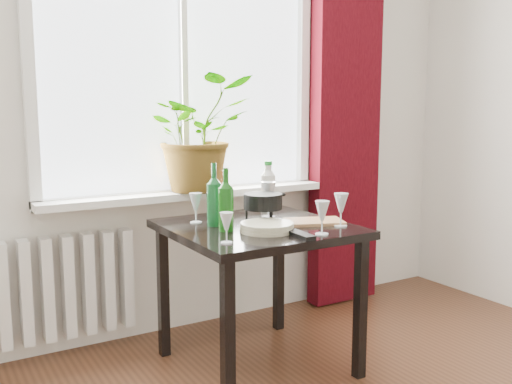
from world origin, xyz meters
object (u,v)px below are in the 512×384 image
wine_bottle_right (214,194)px  wineglass_front_left (227,228)px  radiator (58,288)px  wineglass_front_right (322,218)px  wineglass_back_left (196,208)px  wineglass_back_center (268,199)px  tv_remote (300,235)px  bottle_amber (224,193)px  wine_bottle_left (226,199)px  plate_stack (267,227)px  cleaning_bottle (268,186)px  cutting_board (314,222)px  table (258,243)px  potted_plant (198,133)px  fondue_pot (263,208)px  wineglass_far_right (341,209)px

wine_bottle_right → wineglass_front_left: 0.39m
radiator → wineglass_front_right: (0.99, -0.97, 0.44)m
wineglass_front_right → wineglass_back_left: (-0.38, 0.54, -0.00)m
wine_bottle_right → wineglass_back_left: 0.14m
wineglass_back_center → tv_remote: wineglass_back_center is taller
radiator → bottle_amber: size_ratio=3.35×
wine_bottle_left → plate_stack: (0.16, -0.11, -0.13)m
cleaning_bottle → wineglass_back_center: 0.21m
radiator → cleaning_bottle: (1.11, -0.31, 0.50)m
radiator → cutting_board: size_ratio=2.79×
plate_stack → wineglass_front_right: bearing=-46.5°
wineglass_back_center → wineglass_front_right: bearing=-91.5°
table → bottle_amber: size_ratio=3.56×
cutting_board → potted_plant: bearing=115.2°
wine_bottle_left → wineglass_front_left: size_ratio=2.20×
wine_bottle_left → wineglass_back_center: wine_bottle_left is taller
wineglass_back_center → radiator: bearing=154.2°
wine_bottle_left → radiator: bearing=134.1°
radiator → wineglass_front_left: bearing=-59.1°
wine_bottle_right → cutting_board: size_ratio=1.10×
potted_plant → tv_remote: size_ratio=3.53×
table → wineglass_back_center: size_ratio=4.33×
bottle_amber → tv_remote: 0.68m
plate_stack → wineglass_back_left: bearing=119.9°
table → fondue_pot: fondue_pot is taller
wineglass_back_left → tv_remote: wineglass_back_left is taller
table → wineglass_front_right: 0.41m
wineglass_front_left → fondue_pot: 0.46m
wineglass_front_left → cutting_board: bearing=15.2°
wineglass_front_left → bottle_amber: bearing=63.5°
wineglass_far_right → tv_remote: bearing=-164.1°
wineglass_far_right → cutting_board: bearing=116.3°
fondue_pot → cutting_board: bearing=-35.1°
tv_remote → cutting_board: bearing=45.8°
wineglass_back_left → fondue_pot: (0.29, -0.18, -0.00)m
radiator → tv_remote: (0.88, -0.96, 0.37)m
bottle_amber → cleaning_bottle: (0.27, -0.02, 0.02)m
wine_bottle_left → wineglass_front_right: wine_bottle_left is taller
fondue_pot → wineglass_back_left: bearing=144.6°
wineglass_far_right → fondue_pot: bearing=137.4°
wineglass_far_right → wineglass_front_left: wineglass_far_right is taller
bottle_amber → cleaning_bottle: cleaning_bottle is taller
bottle_amber → wineglass_front_right: (0.15, -0.68, -0.04)m
cleaning_bottle → wineglass_front_right: (-0.12, -0.66, -0.06)m
wineglass_front_left → wine_bottle_left: bearing=62.7°
cleaning_bottle → wineglass_front_left: bearing=-134.5°
wine_bottle_left → wineglass_back_center: bearing=27.9°
wineglass_front_right → wine_bottle_left: bearing=138.5°
wine_bottle_right → wineglass_front_right: wine_bottle_right is taller
wine_bottle_right → tv_remote: (0.22, -0.42, -0.15)m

